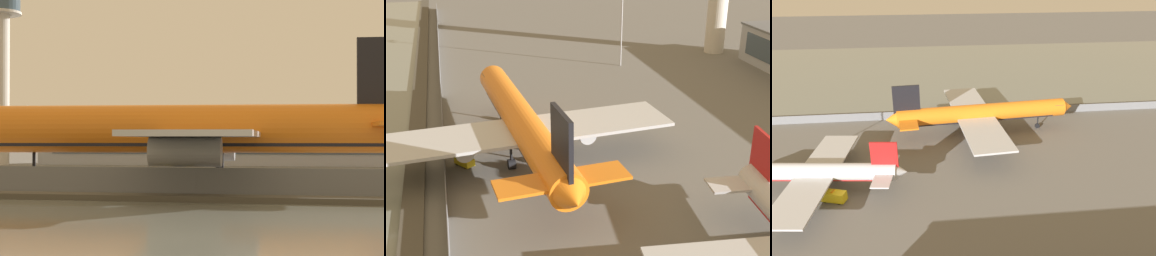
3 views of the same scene
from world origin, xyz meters
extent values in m
plane|color=#66635E|center=(0.00, 0.00, 0.00)|extent=(500.00, 500.00, 0.00)
cube|color=#474238|center=(0.00, -20.50, 0.25)|extent=(320.00, 3.00, 0.50)
cube|color=slate|center=(0.00, -16.00, 1.29)|extent=(280.00, 0.08, 2.58)
cylinder|color=slate|center=(-98.00, -16.00, 1.29)|extent=(0.10, 0.10, 2.58)
cylinder|color=slate|center=(0.00, -16.00, 1.29)|extent=(0.10, 0.10, 2.58)
cylinder|color=orange|center=(-3.37, -3.62, 6.20)|extent=(48.23, 9.21, 5.06)
cone|color=orange|center=(-28.65, -5.83, 6.20)|extent=(3.69, 5.07, 4.80)
cone|color=orange|center=(21.91, -1.41, 6.20)|extent=(3.67, 4.82, 4.55)
cube|color=#232D3D|center=(-25.35, -5.54, 6.83)|extent=(3.15, 4.52, 1.52)
cube|color=black|center=(-3.37, -3.62, 4.80)|extent=(40.97, 7.58, 0.91)
cube|color=#B7BABF|center=(0.02, -14.88, 5.56)|extent=(12.52, 23.86, 0.51)
cube|color=#B7BABF|center=(-1.98, 8.06, 5.56)|extent=(12.52, 23.86, 0.51)
cylinder|color=#B7BABF|center=(-1.57, -13.17, 3.92)|extent=(6.93, 3.36, 2.78)
cylinder|color=#B7BABF|center=(-3.26, 6.10, 3.92)|extent=(6.93, 3.36, 2.78)
cube|color=black|center=(17.66, -1.78, 11.25)|extent=(7.22, 1.23, 8.60)
cube|color=orange|center=(18.02, -5.99, 6.57)|extent=(5.51, 8.83, 0.40)
cube|color=orange|center=(17.29, 2.42, 6.57)|extent=(5.51, 8.83, 0.40)
cylinder|color=black|center=(-20.10, -5.08, 2.19)|extent=(0.35, 0.35, 2.96)
cylinder|color=black|center=(-20.10, -5.08, 0.71)|extent=(1.46, 0.68, 1.42)
cylinder|color=black|center=(0.21, -5.97, 2.19)|extent=(0.40, 0.40, 2.96)
cylinder|color=black|center=(0.21, -5.97, 0.71)|extent=(1.72, 1.28, 1.63)
cylinder|color=black|center=(-0.26, -0.68, 2.19)|extent=(0.40, 0.40, 2.96)
cylinder|color=black|center=(-0.26, -0.68, 0.71)|extent=(1.72, 1.28, 1.63)
cone|color=silver|center=(18.36, 23.54, 4.66)|extent=(2.84, 3.68, 3.43)
cube|color=#B21919|center=(21.67, 23.17, 8.47)|extent=(5.72, 1.08, 6.47)
cube|color=silver|center=(21.30, 19.85, 4.95)|extent=(4.51, 7.07, 0.30)
cube|color=yellow|center=(-2.54, -13.00, 0.75)|extent=(3.53, 3.18, 1.11)
cube|color=#283847|center=(-2.22, -12.76, 1.55)|extent=(1.66, 1.69, 0.50)
cylinder|color=black|center=(-2.14, -11.87, 0.35)|extent=(0.70, 0.59, 0.70)
cylinder|color=black|center=(-1.34, -12.97, 0.35)|extent=(0.70, 0.59, 0.70)
cylinder|color=black|center=(-3.74, -13.03, 0.35)|extent=(0.70, 0.59, 0.70)
cylinder|color=black|center=(-2.94, -14.13, 0.35)|extent=(0.70, 0.59, 0.70)
cylinder|color=#A8A8AD|center=(-49.48, 28.28, 11.07)|extent=(0.36, 0.36, 22.15)
camera|label=1|loc=(13.23, -80.64, 5.06)|focal=70.00mm
camera|label=2|loc=(74.40, -14.15, 38.12)|focal=50.00mm
camera|label=3|loc=(12.62, 93.02, 46.32)|focal=35.00mm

